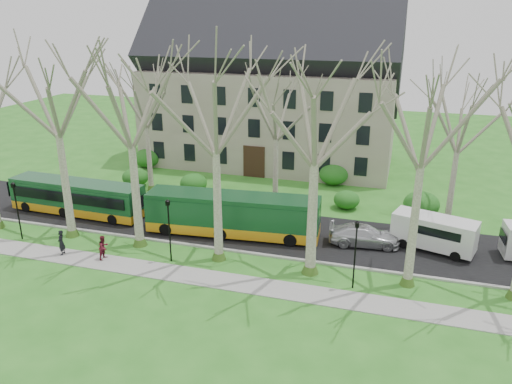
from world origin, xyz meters
TOP-DOWN VIEW (x-y plane):
  - ground at (0.00, 0.00)m, footprint 120.00×120.00m
  - sidewalk at (0.00, -2.50)m, footprint 70.00×2.00m
  - road at (0.00, 5.50)m, footprint 80.00×8.00m
  - curb at (0.00, 1.50)m, footprint 80.00×0.25m
  - building at (-6.00, 24.00)m, footprint 26.50×12.20m
  - tree_row_verge at (0.00, 0.30)m, footprint 49.00×7.00m
  - tree_row_far at (-1.33, 11.00)m, footprint 33.00×7.00m
  - lamp_row at (-0.00, -1.00)m, footprint 36.22×0.22m
  - hedges at (-4.67, 14.00)m, footprint 30.60×8.60m
  - bus_lead at (-16.94, 4.37)m, footprint 11.51×2.79m
  - bus_follow at (-3.42, 4.17)m, footprint 12.92×3.78m
  - sedan at (6.09, 5.13)m, footprint 5.17×2.61m
  - van_a at (10.72, 5.75)m, footprint 5.86×3.53m
  - pedestrian_a at (-13.50, -2.34)m, footprint 0.56×0.72m
  - pedestrian_b at (-10.38, -2.06)m, footprint 0.74×0.89m

SIDE VIEW (x-z plane):
  - ground at x=0.00m, z-range 0.00..0.00m
  - sidewalk at x=0.00m, z-range 0.00..0.06m
  - road at x=0.00m, z-range 0.00..0.06m
  - curb at x=0.00m, z-range 0.00..0.14m
  - sedan at x=6.09m, z-range 0.06..1.50m
  - pedestrian_b at x=-10.38m, z-range 0.06..1.73m
  - pedestrian_a at x=-13.50m, z-range 0.06..1.82m
  - hedges at x=-4.67m, z-range 0.00..2.00m
  - van_a at x=10.72m, z-range 0.06..2.47m
  - bus_lead at x=-16.94m, z-range 0.06..2.92m
  - bus_follow at x=-3.42m, z-range 0.06..3.24m
  - lamp_row at x=0.00m, z-range 0.42..4.72m
  - tree_row_far at x=-1.33m, z-range 0.00..12.00m
  - tree_row_verge at x=0.00m, z-range 0.00..14.00m
  - building at x=-6.00m, z-range 0.07..16.07m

